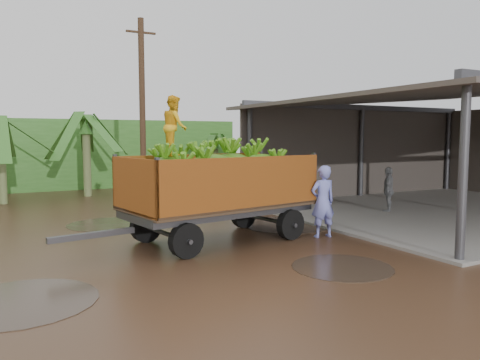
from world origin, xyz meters
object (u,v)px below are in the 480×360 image
at_px(banana_trailer, 218,186).
at_px(man_grey, 388,190).
at_px(utility_pole, 142,111).
at_px(man_blue, 323,201).

relative_size(banana_trailer, man_grey, 4.15).
relative_size(man_grey, utility_pole, 0.22).
height_order(man_blue, man_grey, man_blue).
relative_size(banana_trailer, utility_pole, 0.92).
height_order(man_grey, utility_pole, utility_pole).
height_order(banana_trailer, man_blue, banana_trailer).
height_order(banana_trailer, man_grey, banana_trailer).
bearing_deg(banana_trailer, man_blue, -27.69).
distance_m(banana_trailer, man_grey, 7.37).
xyz_separation_m(banana_trailer, utility_pole, (0.27, 7.77, 2.30)).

